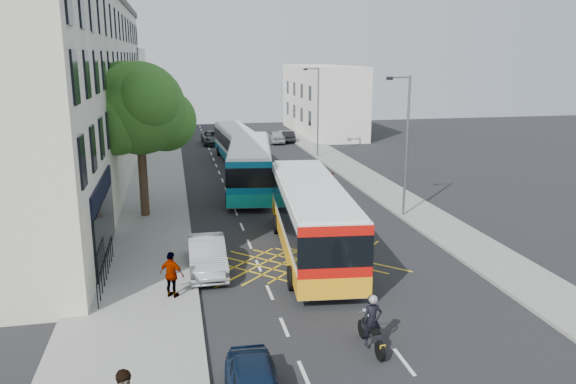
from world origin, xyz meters
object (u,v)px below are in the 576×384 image
pedestrian_far (172,275)px  distant_car_silver (276,137)px  distant_car_dark (287,136)px  distant_car_grey (213,138)px  bus_far (236,143)px  parked_car_silver (207,255)px  red_hatchback (312,176)px  lamp_far (317,107)px  motorbike (372,324)px  lamp_near (405,139)px  bus_mid (250,166)px  street_tree (139,109)px  bus_near (312,218)px

pedestrian_far → distant_car_silver: bearing=-73.2°
distant_car_dark → pedestrian_far: (-12.50, -39.00, 0.46)m
distant_car_grey → bus_far: bearing=-84.6°
parked_car_silver → red_hatchback: bearing=61.3°
lamp_far → parked_car_silver: size_ratio=1.77×
pedestrian_far → motorbike: bearing=174.0°
parked_car_silver → red_hatchback: (8.63, 15.60, -0.09)m
lamp_near → bus_mid: size_ratio=0.65×
bus_mid → distant_car_dark: bearing=80.2°
bus_mid → distant_car_silver: 21.95m
bus_far → lamp_near: bearing=-72.4°
red_hatchback → distant_car_grey: distant_car_grey is taller
pedestrian_far → street_tree: bearing=-49.8°
bus_far → red_hatchback: size_ratio=2.39×
parked_car_silver → distant_car_dark: parked_car_silver is taller
parked_car_silver → distant_car_grey: bearing=85.6°
bus_mid → distant_car_silver: bearing=83.2°
lamp_far → bus_mid: size_ratio=0.65×
motorbike → distant_car_silver: (4.85, 43.44, -0.21)m
bus_far → parked_car_silver: size_ratio=2.38×
bus_mid → bus_near: bearing=-76.9°
bus_near → distant_car_grey: 35.10m
motorbike → red_hatchback: bearing=78.2°
bus_far → distant_car_silver: size_ratio=2.70×
bus_near → pedestrian_far: bus_near is taller
lamp_far → motorbike: 34.92m
distant_car_grey → distant_car_silver: size_ratio=1.25×
bus_mid → bus_far: size_ratio=1.14×
bus_mid → distant_car_grey: size_ratio=2.46×
parked_car_silver → pedestrian_far: pedestrian_far is taller
distant_car_silver → street_tree: bearing=64.9°
lamp_far → distant_car_grey: lamp_far is taller
bus_mid → parked_car_silver: bearing=-96.8°
motorbike → red_hatchback: 23.74m
bus_near → distant_car_silver: bearing=88.1°
bus_near → red_hatchback: bus_near is taller
lamp_near → red_hatchback: 10.65m
bus_mid → distant_car_grey: bearing=100.7°
lamp_near → distant_car_silver: bearing=94.0°
street_tree → bus_mid: bearing=37.4°
red_hatchback → distant_car_grey: (-5.67, 20.64, 0.04)m
lamp_near → distant_car_grey: lamp_near is taller
bus_mid → parked_car_silver: bus_mid is taller
bus_mid → distant_car_dark: size_ratio=3.37×
parked_car_silver → bus_mid: bearing=75.2°
parked_car_silver → distant_car_grey: parked_car_silver is taller
street_tree → red_hatchback: bearing=28.9°
bus_near → distant_car_grey: bearing=99.1°
bus_far → distant_car_silver: bearing=57.6°
bus_far → distant_car_silver: 10.89m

